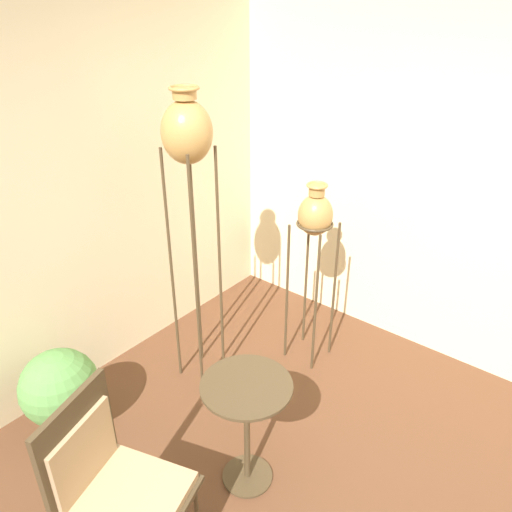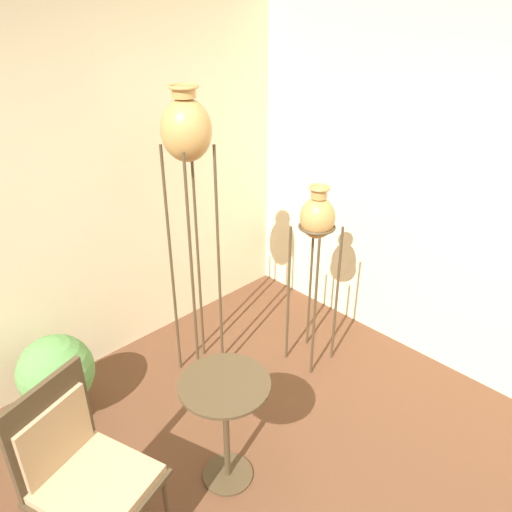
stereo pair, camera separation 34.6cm
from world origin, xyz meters
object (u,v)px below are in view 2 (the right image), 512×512
object	(u,v)px
side_table	(225,410)
potted_plant	(57,377)
vase_stand_tall	(187,139)
chair	(81,466)
vase_stand_medium	(317,224)

from	to	relation	value
side_table	potted_plant	world-z (taller)	side_table
vase_stand_tall	potted_plant	xyz separation A→B (m)	(-0.98, 0.25, -1.42)
vase_stand_tall	chair	xyz separation A→B (m)	(-1.26, -0.70, -1.20)
potted_plant	side_table	bearing A→B (deg)	-66.97
chair	potted_plant	world-z (taller)	chair
side_table	chair	bearing A→B (deg)	167.24
vase_stand_tall	vase_stand_medium	size ratio (longest dim) A/B	1.46
vase_stand_tall	side_table	world-z (taller)	vase_stand_tall
vase_stand_tall	potted_plant	bearing A→B (deg)	165.64
vase_stand_tall	chair	size ratio (longest dim) A/B	2.06
side_table	potted_plant	bearing A→B (deg)	113.03
vase_stand_tall	chair	world-z (taller)	vase_stand_tall
vase_stand_medium	chair	bearing A→B (deg)	-174.23
side_table	potted_plant	size ratio (longest dim) A/B	1.13
vase_stand_medium	chair	xyz separation A→B (m)	(-1.95, -0.20, -0.58)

